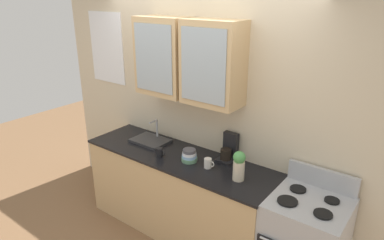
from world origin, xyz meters
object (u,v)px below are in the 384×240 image
at_px(sink_faucet, 151,140).
at_px(vase, 239,165).
at_px(cup_near_sink, 160,152).
at_px(coffee_maker, 228,150).
at_px(cup_near_bowls, 208,163).
at_px(bowl_stack, 189,156).

relative_size(sink_faucet, vase, 1.45).
xyz_separation_m(cup_near_sink, coffee_maker, (0.61, 0.36, 0.06)).
height_order(vase, cup_near_bowls, vase).
bearing_deg(cup_near_sink, vase, 5.50).
distance_m(vase, coffee_maker, 0.40).
relative_size(sink_faucet, cup_near_sink, 3.78).
bearing_deg(cup_near_sink, sink_faucet, 147.32).
relative_size(vase, coffee_maker, 0.98).
distance_m(vase, cup_near_sink, 0.90).
bearing_deg(cup_near_bowls, cup_near_sink, -169.09).
distance_m(sink_faucet, coffee_maker, 0.96).
bearing_deg(vase, bowl_stack, 177.83).
height_order(cup_near_sink, coffee_maker, coffee_maker).
height_order(vase, coffee_maker, coffee_maker).
distance_m(sink_faucet, cup_near_bowls, 0.89).
bearing_deg(coffee_maker, cup_near_bowls, -105.09).
relative_size(cup_near_sink, coffee_maker, 0.38).
height_order(sink_faucet, cup_near_bowls, sink_faucet).
distance_m(sink_faucet, bowl_stack, 0.65).
height_order(bowl_stack, cup_near_bowls, bowl_stack).
bearing_deg(sink_faucet, vase, -6.07).
bearing_deg(bowl_stack, coffee_maker, 40.13).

